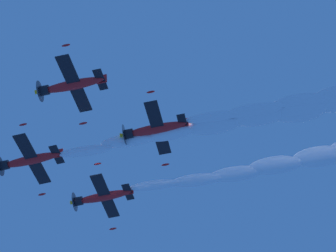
{
  "coord_description": "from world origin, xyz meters",
  "views": [
    {
      "loc": [
        39.55,
        -16.0,
        2.04
      ],
      "look_at": [
        12.59,
        9.2,
        65.63
      ],
      "focal_mm": 61.17,
      "sensor_mm": 36.0,
      "label": 1
    }
  ],
  "objects": [
    {
      "name": "airplane_right_wingman",
      "position": [
        -1.52,
        9.97,
        64.89
      ],
      "size": [
        8.41,
        8.56,
        3.33
      ],
      "color": "red"
    },
    {
      "name": "airplane_left_wingman",
      "position": [
        9.37,
        -3.85,
        64.07
      ],
      "size": [
        8.43,
        8.4,
        3.73
      ],
      "color": "red"
    },
    {
      "name": "airplane_lead",
      "position": [
        -2.57,
        -1.2,
        63.64
      ],
      "size": [
        8.38,
        8.57,
        3.44
      ],
      "color": "red"
    },
    {
      "name": "airplane_slot_tail",
      "position": [
        11.66,
        7.69,
        64.22
      ],
      "size": [
        8.43,
        8.56,
        3.33
      ],
      "color": "red"
    }
  ]
}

